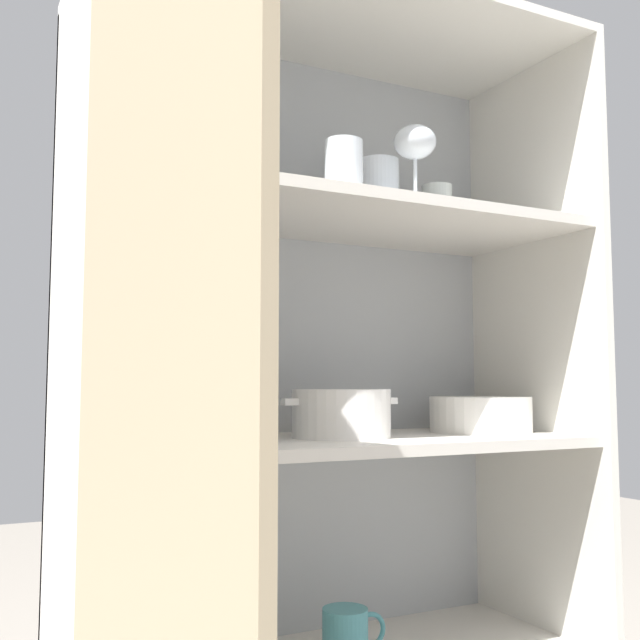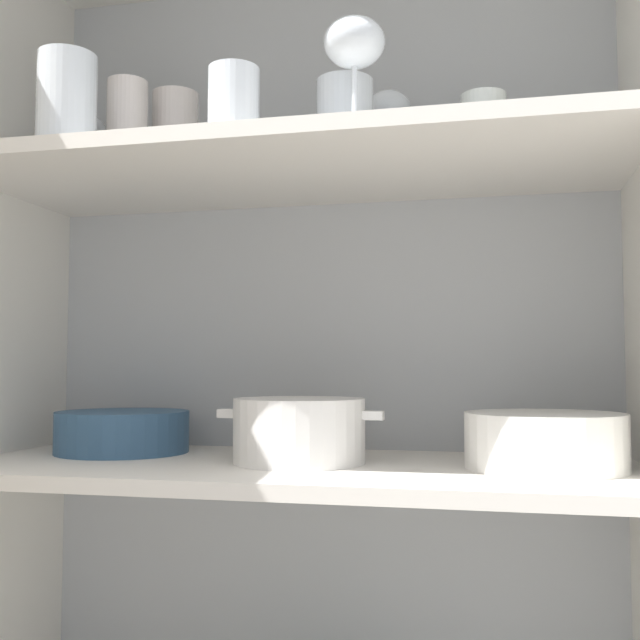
{
  "view_description": "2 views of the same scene",
  "coord_description": "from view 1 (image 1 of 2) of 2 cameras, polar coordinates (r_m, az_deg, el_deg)",
  "views": [
    {
      "loc": [
        -0.65,
        -1.02,
        0.85
      ],
      "look_at": [
        -0.02,
        0.22,
        0.97
      ],
      "focal_mm": 42.0,
      "sensor_mm": 36.0,
      "label": 1
    },
    {
      "loc": [
        0.26,
        -0.81,
        0.88
      ],
      "look_at": [
        0.04,
        0.18,
        0.95
      ],
      "focal_mm": 42.0,
      "sensor_mm": 36.0,
      "label": 2
    }
  ],
  "objects": [
    {
      "name": "cupboard_side_left",
      "position": [
        1.22,
        -18.66,
        -8.57
      ],
      "size": [
        0.02,
        0.41,
        1.53
      ],
      "primitive_type": "cube",
      "color": "white",
      "rests_on": "ground_plane"
    },
    {
      "name": "wine_glass_1",
      "position": [
        1.57,
        3.52,
        10.36
      ],
      "size": [
        0.07,
        0.07,
        0.13
      ],
      "color": "white",
      "rests_on": "shelf_board_upper"
    },
    {
      "name": "tumbler_glass_3",
      "position": [
        1.44,
        4.5,
        10.08
      ],
      "size": [
        0.08,
        0.08,
        0.1
      ],
      "color": "white",
      "rests_on": "shelf_board_upper"
    },
    {
      "name": "cupboard_top_panel",
      "position": [
        1.53,
        1.33,
        21.85
      ],
      "size": [
        0.96,
        0.41,
        0.02
      ],
      "primitive_type": "cube",
      "color": "white",
      "rests_on": "cupboard_side_left"
    },
    {
      "name": "wine_glass_2",
      "position": [
        1.4,
        7.25,
        13.0
      ],
      "size": [
        0.08,
        0.08,
        0.15
      ],
      "color": "white",
      "rests_on": "shelf_board_upper"
    },
    {
      "name": "cupboard_door",
      "position": [
        0.79,
        -12.63,
        -10.83
      ],
      "size": [
        0.07,
        0.48,
        1.53
      ],
      "color": "tan",
      "rests_on": "ground_plane"
    },
    {
      "name": "plate_stack_white",
      "position": [
        1.56,
        12.12,
        -7.05
      ],
      "size": [
        0.2,
        0.2,
        0.07
      ],
      "color": "white",
      "rests_on": "shelf_board_middle"
    },
    {
      "name": "shelf_board_middle",
      "position": [
        1.37,
        1.4,
        -9.39
      ],
      "size": [
        0.92,
        0.38,
        0.02
      ],
      "primitive_type": "cube",
      "color": "silver"
    },
    {
      "name": "tumbler_glass_2",
      "position": [
        1.59,
        8.92,
        8.46
      ],
      "size": [
        0.06,
        0.06,
        0.09
      ],
      "color": "white",
      "rests_on": "shelf_board_upper"
    },
    {
      "name": "coffee_mug_primary",
      "position": [
        1.43,
        2.03,
        -22.99
      ],
      "size": [
        0.12,
        0.08,
        0.1
      ],
      "color": "teal",
      "rests_on": "shelf_board_lower"
    },
    {
      "name": "wine_glass_0",
      "position": [
        1.36,
        -14.02,
        12.37
      ],
      "size": [
        0.08,
        0.08,
        0.12
      ],
      "color": "white",
      "rests_on": "shelf_board_upper"
    },
    {
      "name": "mixing_bowl_large",
      "position": [
        1.32,
        -11.09,
        -7.53
      ],
      "size": [
        0.2,
        0.2,
        0.06
      ],
      "color": "#33567A",
      "rests_on": "shelf_board_middle"
    },
    {
      "name": "tumbler_glass_1",
      "position": [
        1.33,
        -8.89,
        12.22
      ],
      "size": [
        0.06,
        0.06,
        0.14
      ],
      "color": "silver",
      "rests_on": "shelf_board_upper"
    },
    {
      "name": "shelf_board_upper",
      "position": [
        1.4,
        1.36,
        7.88
      ],
      "size": [
        0.92,
        0.38,
        0.02
      ],
      "primitive_type": "cube",
      "color": "silver"
    },
    {
      "name": "tumbler_glass_4",
      "position": [
        1.41,
        -8.14,
        11.3
      ],
      "size": [
        0.07,
        0.07,
        0.15
      ],
      "color": "silver",
      "rests_on": "shelf_board_upper"
    },
    {
      "name": "tumbler_glass_5",
      "position": [
        1.22,
        -8.88,
        13.74
      ],
      "size": [
        0.08,
        0.08,
        0.14
      ],
      "color": "white",
      "rests_on": "shelf_board_upper"
    },
    {
      "name": "cupboard_back_panel",
      "position": [
        1.55,
        -2.1,
        -8.02
      ],
      "size": [
        0.96,
        0.02,
        1.53
      ],
      "primitive_type": "cube",
      "color": "#B2B7BC",
      "rests_on": "ground_plane"
    },
    {
      "name": "casserole_dish",
      "position": [
        1.38,
        1.62,
        -7.12
      ],
      "size": [
        0.23,
        0.18,
        0.09
      ],
      "color": "white",
      "rests_on": "shelf_board_middle"
    },
    {
      "name": "cupboard_side_right",
      "position": [
        1.65,
        16.09,
        -7.64
      ],
      "size": [
        0.02,
        0.41,
        1.53
      ],
      "primitive_type": "cube",
      "color": "white",
      "rests_on": "ground_plane"
    },
    {
      "name": "tumbler_glass_0",
      "position": [
        1.3,
        1.82,
        11.53
      ],
      "size": [
        0.07,
        0.07,
        0.09
      ],
      "color": "white",
      "rests_on": "shelf_board_upper"
    }
  ]
}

